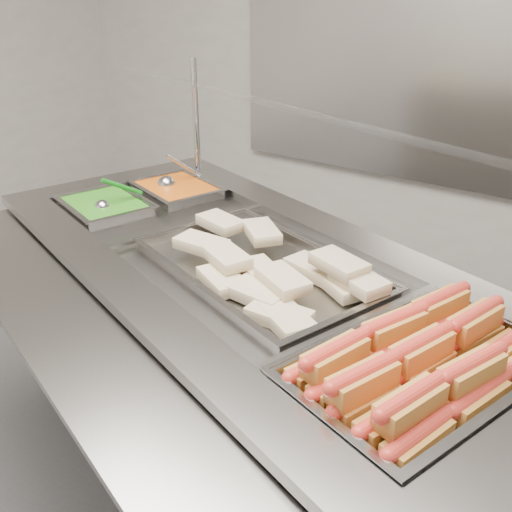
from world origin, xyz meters
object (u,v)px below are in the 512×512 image
Objects in this scene: sneeze_guard at (308,118)px; pan_hotdogs at (422,380)px; pan_wraps at (258,273)px; ladle at (168,183)px; serving_spoon at (106,204)px; steam_counter at (247,384)px.

sneeze_guard is 2.65× the size of pan_hotdogs.
sneeze_guard is at bearing 87.76° from pan_wraps.
ladle is at bearing 156.72° from pan_hotdogs.
serving_spoon is at bearing 169.30° from pan_hotdogs.
pan_wraps is at bearing -92.24° from sneeze_guard.
ladle is at bearing 152.47° from pan_wraps.
pan_wraps is 0.78m from ladle.
serving_spoon is (-0.71, 0.06, 0.04)m from pan_wraps.
ladle is 1.04× the size of serving_spoon.
ladle is (-0.64, 0.34, 0.47)m from steam_counter.
steam_counter is at bearing 162.41° from pan_hotdogs.
pan_hotdogs is 1.37m from ladle.
pan_wraps is (-0.01, -0.23, -0.40)m from sneeze_guard.
sneeze_guard is 8.97× the size of ladle.
steam_counter is at bearing -28.38° from ladle.
sneeze_guard reaches higher than pan_wraps.
sneeze_guard is (0.07, 0.22, 0.84)m from steam_counter.
pan_hotdogs reaches higher than steam_counter.
steam_counter is 0.81m from serving_spoon.
sneeze_guard reaches higher than serving_spoon.
pan_wraps is at bearing 162.41° from pan_hotdogs.
steam_counter is 11.53× the size of serving_spoon.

